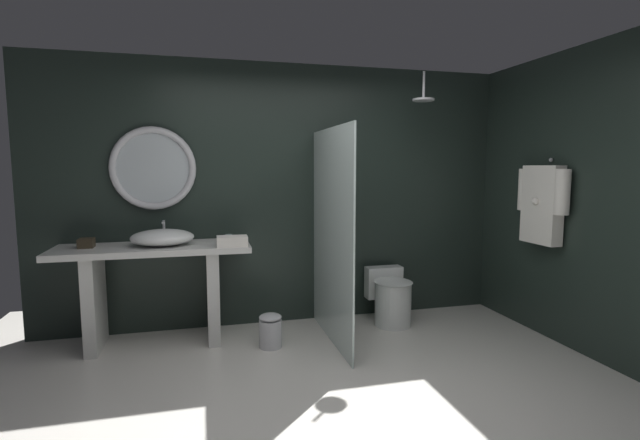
{
  "coord_description": "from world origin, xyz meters",
  "views": [
    {
      "loc": [
        -0.8,
        -2.74,
        1.58
      ],
      "look_at": [
        0.09,
        0.73,
        1.17
      ],
      "focal_mm": 25.92,
      "sensor_mm": 36.0,
      "label": 1
    }
  ],
  "objects_px": {
    "tissue_box": "(86,243)",
    "rain_shower_head": "(423,98)",
    "tumbler_cup": "(229,239)",
    "waste_bin": "(270,330)",
    "vessel_sink": "(162,237)",
    "toilet": "(391,298)",
    "hanging_bathrobe": "(542,201)",
    "round_wall_mirror": "(153,168)",
    "folded_hand_towel": "(232,241)"
  },
  "relations": [
    {
      "from": "round_wall_mirror",
      "to": "folded_hand_towel",
      "type": "xyz_separation_m",
      "value": [
        0.68,
        -0.47,
        -0.64
      ]
    },
    {
      "from": "tumbler_cup",
      "to": "toilet",
      "type": "height_order",
      "value": "tumbler_cup"
    },
    {
      "from": "tumbler_cup",
      "to": "round_wall_mirror",
      "type": "bearing_deg",
      "value": 153.83
    },
    {
      "from": "tissue_box",
      "to": "waste_bin",
      "type": "xyz_separation_m",
      "value": [
        1.53,
        -0.39,
        -0.78
      ]
    },
    {
      "from": "vessel_sink",
      "to": "toilet",
      "type": "relative_size",
      "value": 1.0
    },
    {
      "from": "waste_bin",
      "to": "tumbler_cup",
      "type": "bearing_deg",
      "value": 136.52
    },
    {
      "from": "tissue_box",
      "to": "rain_shower_head",
      "type": "bearing_deg",
      "value": -2.41
    },
    {
      "from": "toilet",
      "to": "waste_bin",
      "type": "xyz_separation_m",
      "value": [
        -1.27,
        -0.32,
        -0.11
      ]
    },
    {
      "from": "tumbler_cup",
      "to": "folded_hand_towel",
      "type": "relative_size",
      "value": 0.32
    },
    {
      "from": "hanging_bathrobe",
      "to": "waste_bin",
      "type": "bearing_deg",
      "value": 171.9
    },
    {
      "from": "toilet",
      "to": "folded_hand_towel",
      "type": "height_order",
      "value": "folded_hand_towel"
    },
    {
      "from": "vessel_sink",
      "to": "round_wall_mirror",
      "type": "relative_size",
      "value": 0.71
    },
    {
      "from": "tissue_box",
      "to": "folded_hand_towel",
      "type": "relative_size",
      "value": 0.5
    },
    {
      "from": "rain_shower_head",
      "to": "waste_bin",
      "type": "xyz_separation_m",
      "value": [
        -1.55,
        -0.26,
        -2.1
      ]
    },
    {
      "from": "round_wall_mirror",
      "to": "folded_hand_towel",
      "type": "relative_size",
      "value": 2.89
    },
    {
      "from": "tumbler_cup",
      "to": "tissue_box",
      "type": "relative_size",
      "value": 0.64
    },
    {
      "from": "hanging_bathrobe",
      "to": "toilet",
      "type": "height_order",
      "value": "hanging_bathrobe"
    },
    {
      "from": "tissue_box",
      "to": "hanging_bathrobe",
      "type": "xyz_separation_m",
      "value": [
        3.99,
        -0.74,
        0.34
      ]
    },
    {
      "from": "vessel_sink",
      "to": "rain_shower_head",
      "type": "distance_m",
      "value": 2.77
    },
    {
      "from": "tumbler_cup",
      "to": "toilet",
      "type": "bearing_deg",
      "value": 0.2
    },
    {
      "from": "tumbler_cup",
      "to": "waste_bin",
      "type": "bearing_deg",
      "value": -43.48
    },
    {
      "from": "rain_shower_head",
      "to": "waste_bin",
      "type": "relative_size",
      "value": 0.92
    },
    {
      "from": "vessel_sink",
      "to": "tissue_box",
      "type": "xyz_separation_m",
      "value": [
        -0.63,
        0.04,
        -0.03
      ]
    },
    {
      "from": "rain_shower_head",
      "to": "toilet",
      "type": "xyz_separation_m",
      "value": [
        -0.28,
        0.05,
        -1.99
      ]
    },
    {
      "from": "tissue_box",
      "to": "vessel_sink",
      "type": "bearing_deg",
      "value": -3.92
    },
    {
      "from": "toilet",
      "to": "folded_hand_towel",
      "type": "bearing_deg",
      "value": -174.34
    },
    {
      "from": "vessel_sink",
      "to": "tumbler_cup",
      "type": "relative_size",
      "value": 6.44
    },
    {
      "from": "tumbler_cup",
      "to": "hanging_bathrobe",
      "type": "height_order",
      "value": "hanging_bathrobe"
    },
    {
      "from": "tumbler_cup",
      "to": "rain_shower_head",
      "type": "xyz_separation_m",
      "value": [
        1.88,
        -0.05,
        1.32
      ]
    },
    {
      "from": "tissue_box",
      "to": "folded_hand_towel",
      "type": "xyz_separation_m",
      "value": [
        1.23,
        -0.23,
        0.0
      ]
    },
    {
      "from": "vessel_sink",
      "to": "hanging_bathrobe",
      "type": "bearing_deg",
      "value": -11.76
    },
    {
      "from": "round_wall_mirror",
      "to": "waste_bin",
      "type": "relative_size",
      "value": 2.54
    },
    {
      "from": "vessel_sink",
      "to": "toilet",
      "type": "xyz_separation_m",
      "value": [
        2.17,
        -0.03,
        -0.7
      ]
    },
    {
      "from": "tumbler_cup",
      "to": "hanging_bathrobe",
      "type": "relative_size",
      "value": 0.11
    },
    {
      "from": "tumbler_cup",
      "to": "rain_shower_head",
      "type": "height_order",
      "value": "rain_shower_head"
    },
    {
      "from": "tissue_box",
      "to": "rain_shower_head",
      "type": "relative_size",
      "value": 0.48
    },
    {
      "from": "rain_shower_head",
      "to": "vessel_sink",
      "type": "bearing_deg",
      "value": 177.98
    },
    {
      "from": "tumbler_cup",
      "to": "tissue_box",
      "type": "bearing_deg",
      "value": 176.09
    },
    {
      "from": "hanging_bathrobe",
      "to": "tissue_box",
      "type": "bearing_deg",
      "value": 169.46
    },
    {
      "from": "toilet",
      "to": "waste_bin",
      "type": "distance_m",
      "value": 1.32
    },
    {
      "from": "tissue_box",
      "to": "rain_shower_head",
      "type": "height_order",
      "value": "rain_shower_head"
    },
    {
      "from": "round_wall_mirror",
      "to": "toilet",
      "type": "bearing_deg",
      "value": -7.98
    },
    {
      "from": "tumbler_cup",
      "to": "round_wall_mirror",
      "type": "xyz_separation_m",
      "value": [
        -0.65,
        0.32,
        0.64
      ]
    },
    {
      "from": "round_wall_mirror",
      "to": "folded_hand_towel",
      "type": "height_order",
      "value": "round_wall_mirror"
    },
    {
      "from": "hanging_bathrobe",
      "to": "round_wall_mirror",
      "type": "bearing_deg",
      "value": 164.07
    },
    {
      "from": "tissue_box",
      "to": "rain_shower_head",
      "type": "distance_m",
      "value": 3.36
    },
    {
      "from": "tumbler_cup",
      "to": "waste_bin",
      "type": "distance_m",
      "value": 0.9
    },
    {
      "from": "round_wall_mirror",
      "to": "hanging_bathrobe",
      "type": "bearing_deg",
      "value": -15.93
    },
    {
      "from": "vessel_sink",
      "to": "round_wall_mirror",
      "type": "distance_m",
      "value": 0.68
    },
    {
      "from": "tumbler_cup",
      "to": "vessel_sink",
      "type": "bearing_deg",
      "value": 176.1
    }
  ]
}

